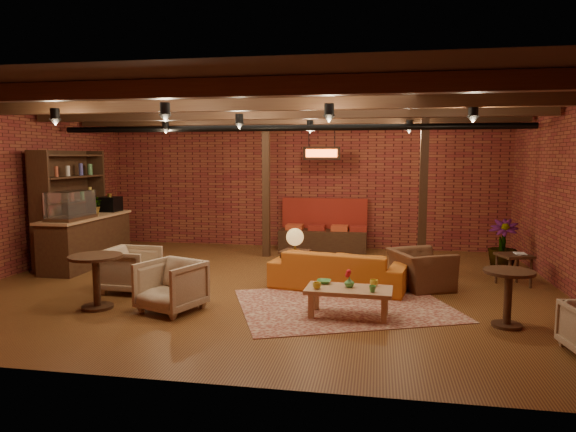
% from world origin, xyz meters
% --- Properties ---
extents(floor, '(10.00, 10.00, 0.00)m').
position_xyz_m(floor, '(0.00, 0.00, 0.00)').
color(floor, '#442011').
rests_on(floor, ground).
extents(ceiling, '(10.00, 8.00, 0.02)m').
position_xyz_m(ceiling, '(0.00, 0.00, 3.20)').
color(ceiling, black).
rests_on(ceiling, wall_back).
extents(wall_back, '(10.00, 0.02, 3.20)m').
position_xyz_m(wall_back, '(0.00, 4.00, 1.60)').
color(wall_back, maroon).
rests_on(wall_back, ground).
extents(wall_front, '(10.00, 0.02, 3.20)m').
position_xyz_m(wall_front, '(0.00, -4.00, 1.60)').
color(wall_front, maroon).
rests_on(wall_front, ground).
extents(wall_left, '(0.02, 8.00, 3.20)m').
position_xyz_m(wall_left, '(-5.00, 0.00, 1.60)').
color(wall_left, maroon).
rests_on(wall_left, ground).
extents(ceiling_beams, '(9.80, 6.40, 0.22)m').
position_xyz_m(ceiling_beams, '(0.00, 0.00, 3.08)').
color(ceiling_beams, black).
rests_on(ceiling_beams, ceiling).
extents(ceiling_pipe, '(9.60, 0.12, 0.12)m').
position_xyz_m(ceiling_pipe, '(0.00, 1.60, 2.85)').
color(ceiling_pipe, black).
rests_on(ceiling_pipe, ceiling).
extents(post_left, '(0.16, 0.16, 3.20)m').
position_xyz_m(post_left, '(-0.60, 2.60, 1.60)').
color(post_left, black).
rests_on(post_left, ground).
extents(post_right, '(0.16, 0.16, 3.20)m').
position_xyz_m(post_right, '(2.80, 2.00, 1.60)').
color(post_right, black).
rests_on(post_right, ground).
extents(service_counter, '(0.80, 2.50, 1.60)m').
position_xyz_m(service_counter, '(-4.10, 1.00, 0.80)').
color(service_counter, black).
rests_on(service_counter, ground).
extents(plant_counter, '(0.35, 0.39, 0.30)m').
position_xyz_m(plant_counter, '(-4.00, 1.20, 1.22)').
color(plant_counter, '#337F33').
rests_on(plant_counter, service_counter).
extents(shelving_hutch, '(0.52, 2.00, 2.40)m').
position_xyz_m(shelving_hutch, '(-4.50, 1.10, 1.20)').
color(shelving_hutch, black).
rests_on(shelving_hutch, ground).
extents(banquette, '(2.10, 0.70, 1.00)m').
position_xyz_m(banquette, '(0.60, 3.55, 0.50)').
color(banquette, maroon).
rests_on(banquette, ground).
extents(service_sign, '(0.86, 0.06, 0.30)m').
position_xyz_m(service_sign, '(0.60, 3.10, 2.35)').
color(service_sign, '#FF5719').
rests_on(service_sign, ceiling).
extents(ceiling_spotlights, '(6.40, 4.40, 0.28)m').
position_xyz_m(ceiling_spotlights, '(0.00, 0.00, 2.86)').
color(ceiling_spotlights, black).
rests_on(ceiling_spotlights, ceiling).
extents(rug, '(3.78, 3.37, 0.01)m').
position_xyz_m(rug, '(1.41, -1.02, 0.01)').
color(rug, maroon).
rests_on(rug, floor).
extents(sofa, '(2.43, 1.29, 0.67)m').
position_xyz_m(sofa, '(1.24, -0.04, 0.34)').
color(sofa, '#AA5417').
rests_on(sofa, floor).
extents(coffee_table, '(1.25, 0.67, 0.67)m').
position_xyz_m(coffee_table, '(1.50, -1.55, 0.37)').
color(coffee_table, '#9A6648').
rests_on(coffee_table, floor).
extents(side_table_lamp, '(0.56, 0.56, 1.00)m').
position_xyz_m(side_table_lamp, '(0.44, 0.28, 0.76)').
color(side_table_lamp, black).
rests_on(side_table_lamp, floor).
extents(round_table_left, '(0.78, 0.78, 0.81)m').
position_xyz_m(round_table_left, '(-2.25, -1.80, 0.55)').
color(round_table_left, black).
rests_on(round_table_left, floor).
extents(armchair_a, '(0.80, 0.84, 0.83)m').
position_xyz_m(armchair_a, '(-2.20, -0.79, 0.41)').
color(armchair_a, beige).
rests_on(armchair_a, floor).
extents(armchair_b, '(1.03, 1.00, 0.83)m').
position_xyz_m(armchair_b, '(-1.10, -1.73, 0.42)').
color(armchair_b, beige).
rests_on(armchair_b, floor).
extents(armchair_right, '(1.02, 1.20, 0.89)m').
position_xyz_m(armchair_right, '(2.65, 0.26, 0.44)').
color(armchair_right, brown).
rests_on(armchair_right, floor).
extents(side_table_book, '(0.64, 0.64, 0.59)m').
position_xyz_m(side_table_book, '(4.28, 0.72, 0.53)').
color(side_table_book, black).
rests_on(side_table_book, floor).
extents(round_table_right, '(0.66, 0.66, 0.77)m').
position_xyz_m(round_table_right, '(3.64, -1.63, 0.52)').
color(round_table_right, black).
rests_on(round_table_right, floor).
extents(plant_tall, '(2.15, 2.15, 3.05)m').
position_xyz_m(plant_tall, '(4.40, 2.10, 1.52)').
color(plant_tall, '#4C7F4C').
rests_on(plant_tall, floor).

